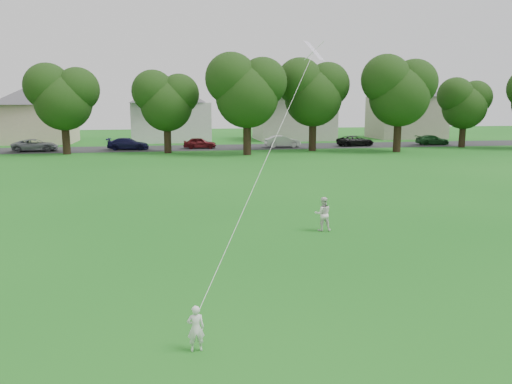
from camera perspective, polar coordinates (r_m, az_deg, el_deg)
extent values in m
plane|color=#155D15|center=(13.77, -7.06, -11.23)|extent=(160.00, 160.00, 0.00)
cube|color=#2D2D30|center=(55.03, -9.46, 4.97)|extent=(90.00, 7.00, 0.01)
imported|color=silver|center=(10.59, -6.90, -15.20)|extent=(0.37, 0.25, 0.98)
imported|color=white|center=(19.78, 7.65, -2.49)|extent=(0.71, 0.58, 1.36)
plane|color=white|center=(21.68, 6.67, 15.75)|extent=(1.16, 1.27, 0.79)
cylinder|color=white|center=(15.52, 2.22, 6.14)|extent=(0.01, 0.01, 14.05)
cylinder|color=black|center=(51.35, -20.90, 5.91)|extent=(0.73, 0.73, 3.33)
cylinder|color=black|center=(49.92, -10.07, 6.19)|extent=(0.71, 0.71, 3.11)
cylinder|color=black|center=(47.51, -1.02, 6.50)|extent=(0.76, 0.76, 3.69)
cylinder|color=black|center=(51.72, 6.48, 6.71)|extent=(0.75, 0.75, 3.62)
cylinder|color=black|center=(52.21, 15.86, 6.47)|extent=(0.76, 0.76, 3.71)
cylinder|color=black|center=(59.94, 22.52, 6.16)|extent=(0.69, 0.69, 2.95)
imported|color=gray|center=(55.57, -23.91, 4.91)|extent=(4.56, 2.37, 1.23)
imported|color=#121238|center=(54.13, -14.41, 5.36)|extent=(4.39, 2.10, 1.24)
imported|color=#5B1217|center=(54.09, -6.45, 5.59)|extent=(3.55, 1.51, 1.20)
imported|color=silver|center=(55.41, 3.04, 5.80)|extent=(3.90, 1.41, 1.28)
imported|color=black|center=(57.93, 11.29, 5.75)|extent=(4.30, 2.20, 1.16)
imported|color=#1A4E20|center=(62.00, 19.52, 5.63)|extent=(3.92, 1.76, 1.12)
cube|color=beige|center=(66.66, -23.64, 7.16)|extent=(8.40, 7.14, 4.63)
pyramid|color=#4C4A4F|center=(66.63, -23.95, 11.33)|extent=(12.12, 12.12, 2.55)
cube|color=silver|center=(64.85, -9.65, 7.90)|extent=(9.58, 7.55, 4.85)
pyramid|color=#4C4A4F|center=(64.84, -9.79, 12.40)|extent=(13.81, 13.81, 2.67)
cube|color=#B6B2A3|center=(66.92, 4.32, 8.47)|extent=(9.79, 7.57, 5.73)
pyramid|color=#4C4A4F|center=(66.99, 4.39, 13.61)|extent=(14.13, 14.13, 3.15)
cube|color=#A09885|center=(72.56, 16.78, 8.17)|extent=(9.34, 6.58, 5.64)
pyramid|color=#4C4A4F|center=(72.62, 17.03, 12.84)|extent=(13.48, 13.48, 3.10)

